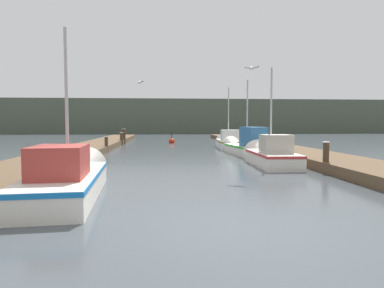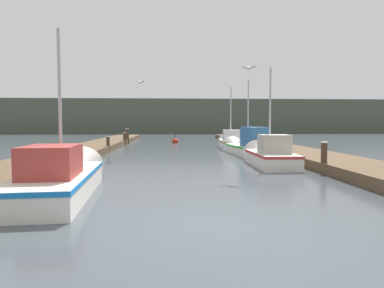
{
  "view_description": "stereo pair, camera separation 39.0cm",
  "coord_description": "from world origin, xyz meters",
  "px_view_note": "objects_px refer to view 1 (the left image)",
  "views": [
    {
      "loc": [
        -1.11,
        -5.84,
        1.82
      ],
      "look_at": [
        0.29,
        11.54,
        0.73
      ],
      "focal_mm": 32.0,
      "sensor_mm": 36.0,
      "label": 1
    },
    {
      "loc": [
        -0.72,
        -5.86,
        1.82
      ],
      "look_at": [
        0.29,
        11.54,
        0.73
      ],
      "focal_mm": 32.0,
      "sensor_mm": 36.0,
      "label": 2
    }
  ],
  "objects_px": {
    "mooring_piling_1": "(124,136)",
    "mooring_piling_2": "(326,157)",
    "fishing_boat_0": "(70,176)",
    "mooring_piling_3": "(121,139)",
    "mooring_piling_0": "(106,144)",
    "fishing_boat_1": "(269,155)",
    "fishing_boat_3": "(228,142)",
    "seagull_lead": "(140,82)",
    "seagull_1": "(252,68)",
    "channel_buoy": "(172,141)",
    "fishing_boat_2": "(246,146)"
  },
  "relations": [
    {
      "from": "seagull_1",
      "to": "fishing_boat_3",
      "type": "bearing_deg",
      "value": 111.26
    },
    {
      "from": "mooring_piling_1",
      "to": "seagull_1",
      "type": "height_order",
      "value": "seagull_1"
    },
    {
      "from": "mooring_piling_3",
      "to": "channel_buoy",
      "type": "height_order",
      "value": "mooring_piling_3"
    },
    {
      "from": "fishing_boat_1",
      "to": "fishing_boat_3",
      "type": "bearing_deg",
      "value": 91.07
    },
    {
      "from": "fishing_boat_1",
      "to": "seagull_lead",
      "type": "distance_m",
      "value": 8.04
    },
    {
      "from": "mooring_piling_0",
      "to": "mooring_piling_3",
      "type": "xyz_separation_m",
      "value": [
        0.05,
        6.99,
        0.02
      ]
    },
    {
      "from": "channel_buoy",
      "to": "seagull_lead",
      "type": "bearing_deg",
      "value": -99.34
    },
    {
      "from": "channel_buoy",
      "to": "seagull_1",
      "type": "distance_m",
      "value": 18.92
    },
    {
      "from": "fishing_boat_1",
      "to": "seagull_lead",
      "type": "xyz_separation_m",
      "value": [
        -5.84,
        4.23,
        3.56
      ]
    },
    {
      "from": "fishing_boat_2",
      "to": "mooring_piling_2",
      "type": "distance_m",
      "value": 7.12
    },
    {
      "from": "fishing_boat_0",
      "to": "seagull_lead",
      "type": "height_order",
      "value": "fishing_boat_0"
    },
    {
      "from": "seagull_lead",
      "to": "mooring_piling_3",
      "type": "bearing_deg",
      "value": -33.81
    },
    {
      "from": "mooring_piling_3",
      "to": "seagull_lead",
      "type": "bearing_deg",
      "value": -77.14
    },
    {
      "from": "mooring_piling_1",
      "to": "mooring_piling_2",
      "type": "relative_size",
      "value": 1.16
    },
    {
      "from": "seagull_lead",
      "to": "seagull_1",
      "type": "relative_size",
      "value": 0.89
    },
    {
      "from": "mooring_piling_2",
      "to": "channel_buoy",
      "type": "height_order",
      "value": "mooring_piling_2"
    },
    {
      "from": "fishing_boat_3",
      "to": "mooring_piling_2",
      "type": "bearing_deg",
      "value": -79.75
    },
    {
      "from": "fishing_boat_3",
      "to": "mooring_piling_0",
      "type": "distance_m",
      "value": 8.68
    },
    {
      "from": "mooring_piling_3",
      "to": "fishing_boat_1",
      "type": "bearing_deg",
      "value": -59.83
    },
    {
      "from": "fishing_boat_1",
      "to": "mooring_piling_1",
      "type": "bearing_deg",
      "value": 118.53
    },
    {
      "from": "fishing_boat_1",
      "to": "fishing_boat_2",
      "type": "xyz_separation_m",
      "value": [
        0.07,
        4.63,
        0.05
      ]
    },
    {
      "from": "fishing_boat_0",
      "to": "mooring_piling_3",
      "type": "distance_m",
      "value": 19.18
    },
    {
      "from": "mooring_piling_1",
      "to": "channel_buoy",
      "type": "height_order",
      "value": "mooring_piling_1"
    },
    {
      "from": "fishing_boat_0",
      "to": "fishing_boat_2",
      "type": "distance_m",
      "value": 12.22
    },
    {
      "from": "fishing_boat_2",
      "to": "mooring_piling_3",
      "type": "xyz_separation_m",
      "value": [
        -8.09,
        9.17,
        0.05
      ]
    },
    {
      "from": "fishing_boat_0",
      "to": "channel_buoy",
      "type": "distance_m",
      "value": 21.79
    },
    {
      "from": "channel_buoy",
      "to": "fishing_boat_0",
      "type": "bearing_deg",
      "value": -98.22
    },
    {
      "from": "seagull_lead",
      "to": "fishing_boat_2",
      "type": "bearing_deg",
      "value": -132.86
    },
    {
      "from": "fishing_boat_2",
      "to": "mooring_piling_1",
      "type": "bearing_deg",
      "value": 120.54
    },
    {
      "from": "fishing_boat_2",
      "to": "channel_buoy",
      "type": "relative_size",
      "value": 5.75
    },
    {
      "from": "fishing_boat_2",
      "to": "seagull_lead",
      "type": "relative_size",
      "value": 12.47
    },
    {
      "from": "mooring_piling_0",
      "to": "channel_buoy",
      "type": "xyz_separation_m",
      "value": [
        4.21,
        9.4,
        -0.35
      ]
    },
    {
      "from": "fishing_boat_3",
      "to": "channel_buoy",
      "type": "relative_size",
      "value": 5.0
    },
    {
      "from": "fishing_boat_0",
      "to": "mooring_piling_0",
      "type": "xyz_separation_m",
      "value": [
        -1.09,
        12.16,
        0.08
      ]
    },
    {
      "from": "fishing_boat_0",
      "to": "channel_buoy",
      "type": "relative_size",
      "value": 5.55
    },
    {
      "from": "mooring_piling_0",
      "to": "mooring_piling_1",
      "type": "bearing_deg",
      "value": 89.81
    },
    {
      "from": "mooring_piling_0",
      "to": "mooring_piling_2",
      "type": "height_order",
      "value": "mooring_piling_2"
    },
    {
      "from": "seagull_lead",
      "to": "channel_buoy",
      "type": "bearing_deg",
      "value": -56.0
    },
    {
      "from": "fishing_boat_3",
      "to": "mooring_piling_0",
      "type": "relative_size",
      "value": 5.25
    },
    {
      "from": "fishing_boat_1",
      "to": "channel_buoy",
      "type": "relative_size",
      "value": 4.35
    },
    {
      "from": "mooring_piling_3",
      "to": "seagull_lead",
      "type": "distance_m",
      "value": 10.41
    },
    {
      "from": "fishing_boat_3",
      "to": "seagull_lead",
      "type": "relative_size",
      "value": 10.86
    },
    {
      "from": "seagull_lead",
      "to": "mooring_piling_2",
      "type": "bearing_deg",
      "value": -179.1
    },
    {
      "from": "mooring_piling_1",
      "to": "mooring_piling_2",
      "type": "distance_m",
      "value": 20.31
    },
    {
      "from": "mooring_piling_1",
      "to": "mooring_piling_2",
      "type": "height_order",
      "value": "mooring_piling_1"
    },
    {
      "from": "mooring_piling_1",
      "to": "fishing_boat_2",
      "type": "bearing_deg",
      "value": -53.58
    },
    {
      "from": "fishing_boat_1",
      "to": "seagull_lead",
      "type": "height_order",
      "value": "fishing_boat_1"
    },
    {
      "from": "mooring_piling_2",
      "to": "fishing_boat_0",
      "type": "bearing_deg",
      "value": -160.37
    },
    {
      "from": "seagull_lead",
      "to": "seagull_1",
      "type": "xyz_separation_m",
      "value": [
        4.46,
        -6.43,
        -0.21
      ]
    },
    {
      "from": "fishing_boat_0",
      "to": "fishing_boat_1",
      "type": "height_order",
      "value": "fishing_boat_0"
    }
  ]
}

